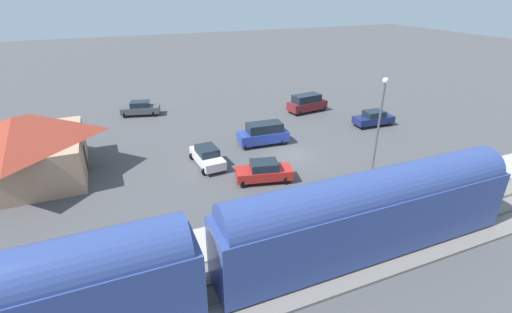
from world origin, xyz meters
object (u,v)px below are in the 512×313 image
(passenger_train, at_px, (206,254))
(sedan_navy, at_px, (374,118))
(suv_blue, at_px, (263,133))
(sedan_red, at_px, (264,171))
(pedestrian_on_platform, at_px, (328,194))
(light_pole_near_platform, at_px, (380,120))
(pedestrian_waiting_far, at_px, (337,191))
(sedan_white, at_px, (207,156))
(station_building, at_px, (20,148))
(suv_maroon, at_px, (307,103))
(sedan_charcoal, at_px, (140,108))

(passenger_train, height_order, sedan_navy, passenger_train)
(suv_blue, bearing_deg, sedan_red, 156.51)
(pedestrian_on_platform, relative_size, light_pole_near_platform, 0.20)
(pedestrian_waiting_far, relative_size, sedan_white, 0.37)
(passenger_train, distance_m, pedestrian_waiting_far, 11.78)
(station_building, xyz_separation_m, pedestrian_waiting_far, (-13.29, -20.77, -1.46))
(suv_maroon, bearing_deg, pedestrian_on_platform, 153.73)
(passenger_train, bearing_deg, sedan_charcoal, -0.71)
(light_pole_near_platform, bearing_deg, sedan_white, 55.19)
(sedan_white, bearing_deg, sedan_charcoal, 12.79)
(pedestrian_on_platform, distance_m, suv_blue, 12.47)
(pedestrian_waiting_far, relative_size, light_pole_near_platform, 0.20)
(sedan_white, height_order, sedan_navy, same)
(suv_blue, bearing_deg, suv_maroon, -51.18)
(suv_blue, bearing_deg, sedan_white, 110.68)
(suv_blue, bearing_deg, pedestrian_on_platform, 177.19)
(pedestrian_on_platform, xyz_separation_m, sedan_white, (10.03, 5.81, -0.40))
(passenger_train, xyz_separation_m, pedestrian_on_platform, (4.66, -9.94, -1.58))
(sedan_red, bearing_deg, passenger_train, 143.47)
(suv_maroon, bearing_deg, sedan_navy, -148.78)
(pedestrian_waiting_far, xyz_separation_m, sedan_navy, (12.53, -13.45, -0.40))
(pedestrian_waiting_far, xyz_separation_m, suv_blue, (12.41, 0.14, -0.13))
(station_building, bearing_deg, pedestrian_waiting_far, -122.63)
(sedan_white, distance_m, sedan_red, 5.66)
(sedan_charcoal, height_order, light_pole_near_platform, light_pole_near_platform)
(suv_blue, relative_size, sedan_white, 1.09)
(sedan_navy, bearing_deg, suv_maroon, 31.22)
(passenger_train, distance_m, light_pole_near_platform, 17.07)
(pedestrian_waiting_far, bearing_deg, pedestrian_on_platform, 93.24)
(suv_maroon, distance_m, sedan_white, 18.43)
(suv_maroon, distance_m, suv_blue, 11.78)
(pedestrian_waiting_far, distance_m, sedan_navy, 18.38)
(suv_blue, distance_m, sedan_white, 6.87)
(passenger_train, height_order, suv_blue, passenger_train)
(sedan_red, xyz_separation_m, light_pole_near_platform, (-3.36, -7.95, 4.37))
(pedestrian_on_platform, height_order, sedan_red, pedestrian_on_platform)
(pedestrian_on_platform, distance_m, sedan_white, 11.60)
(sedan_white, bearing_deg, pedestrian_waiting_far, -146.69)
(sedan_navy, relative_size, sedan_red, 0.96)
(pedestrian_waiting_far, bearing_deg, light_pole_near_platform, -66.38)
(pedestrian_on_platform, height_order, sedan_navy, pedestrian_on_platform)
(sedan_white, relative_size, sedan_navy, 1.00)
(passenger_train, height_order, sedan_white, passenger_train)
(light_pole_near_platform, bearing_deg, suv_maroon, -13.51)
(pedestrian_on_platform, distance_m, pedestrian_waiting_far, 0.75)
(sedan_navy, relative_size, light_pole_near_platform, 0.54)
(station_building, xyz_separation_m, suv_maroon, (6.50, -29.81, -1.59))
(suv_blue, relative_size, sedan_red, 1.05)
(sedan_charcoal, relative_size, light_pole_near_platform, 0.57)
(sedan_white, xyz_separation_m, sedan_navy, (2.54, -20.01, 0.00))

